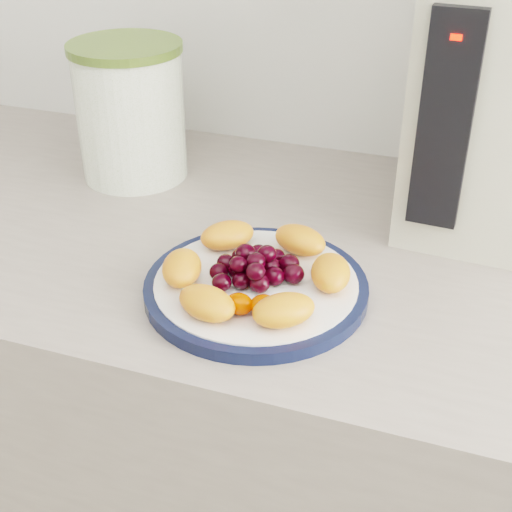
% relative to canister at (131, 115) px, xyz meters
% --- Properties ---
extents(counter, '(3.50, 0.60, 0.90)m').
position_rel_canister_xyz_m(counter, '(0.28, -0.11, -0.54)').
color(counter, gray).
rests_on(counter, floor).
extents(cabinet_face, '(3.48, 0.58, 0.84)m').
position_rel_canister_xyz_m(cabinet_face, '(0.28, -0.11, -0.57)').
color(cabinet_face, '#96745B').
rests_on(cabinet_face, floor).
extents(plate_rim, '(0.25, 0.25, 0.01)m').
position_rel_canister_xyz_m(plate_rim, '(0.28, -0.24, -0.09)').
color(plate_rim, '#0F1735').
rests_on(plate_rim, counter).
extents(plate_face, '(0.23, 0.23, 0.02)m').
position_rel_canister_xyz_m(plate_face, '(0.28, -0.24, -0.08)').
color(plate_face, white).
rests_on(plate_face, counter).
extents(canister, '(0.18, 0.18, 0.19)m').
position_rel_canister_xyz_m(canister, '(0.00, 0.00, 0.00)').
color(canister, '#4F711B').
rests_on(canister, counter).
extents(canister_lid, '(0.19, 0.19, 0.01)m').
position_rel_canister_xyz_m(canister_lid, '(0.00, 0.00, 0.10)').
color(canister_lid, '#54692C').
rests_on(canister_lid, canister).
extents(appliance_body, '(0.21, 0.28, 0.34)m').
position_rel_canister_xyz_m(appliance_body, '(0.50, 0.04, 0.08)').
color(appliance_body, beige).
rests_on(appliance_body, counter).
extents(appliance_panel, '(0.06, 0.02, 0.25)m').
position_rel_canister_xyz_m(appliance_panel, '(0.45, -0.10, 0.08)').
color(appliance_panel, black).
rests_on(appliance_panel, appliance_body).
extents(appliance_led, '(0.01, 0.01, 0.01)m').
position_rel_canister_xyz_m(appliance_led, '(0.45, -0.11, 0.18)').
color(appliance_led, '#FF0C05').
rests_on(appliance_led, appliance_panel).
extents(fruit_plate, '(0.22, 0.22, 0.04)m').
position_rel_canister_xyz_m(fruit_plate, '(0.28, -0.24, -0.06)').
color(fruit_plate, orange).
rests_on(fruit_plate, plate_face).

